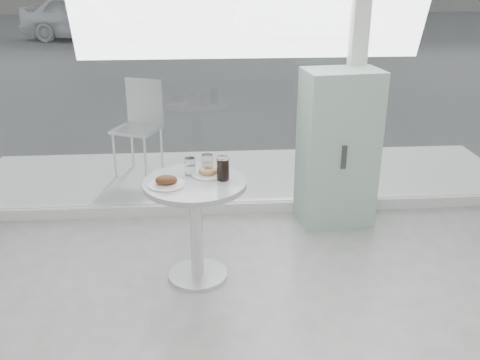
{
  "coord_description": "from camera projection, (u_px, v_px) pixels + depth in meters",
  "views": [
    {
      "loc": [
        -0.44,
        -1.53,
        2.17
      ],
      "look_at": [
        -0.2,
        1.7,
        0.85
      ],
      "focal_mm": 40.0,
      "sensor_mm": 36.0,
      "label": 1
    }
  ],
  "objects": [
    {
      "name": "patio_deck",
      "position": [
        244.0,
        177.0,
        5.77
      ],
      "size": [
        5.6,
        1.6,
        0.05
      ],
      "primitive_type": "cube",
      "color": "silver",
      "rests_on": "ground"
    },
    {
      "name": "cola_glass",
      "position": [
        223.0,
        169.0,
        3.69
      ],
      "size": [
        0.09,
        0.09,
        0.17
      ],
      "color": "white",
      "rests_on": "main_table"
    },
    {
      "name": "plate_donut",
      "position": [
        208.0,
        172.0,
        3.79
      ],
      "size": [
        0.24,
        0.24,
        0.06
      ],
      "color": "silver",
      "rests_on": "main_table"
    },
    {
      "name": "car_white",
      "position": [
        88.0,
        17.0,
        15.82
      ],
      "size": [
        4.19,
        2.5,
        1.34
      ],
      "primitive_type": "imported",
      "rotation": [
        0.0,
        0.0,
        1.32
      ],
      "color": "silver",
      "rests_on": "street"
    },
    {
      "name": "street",
      "position": [
        213.0,
        36.0,
        17.04
      ],
      "size": [
        40.0,
        24.0,
        0.0
      ],
      "primitive_type": "cube",
      "color": "#3E3E3E",
      "rests_on": "ground"
    },
    {
      "name": "mint_cabinet",
      "position": [
        338.0,
        149.0,
        4.61
      ],
      "size": [
        0.67,
        0.49,
        1.36
      ],
      "rotation": [
        0.0,
        0.0,
        0.12
      ],
      "color": "#95BEAA",
      "rests_on": "ground"
    },
    {
      "name": "main_table",
      "position": [
        196.0,
        210.0,
        3.78
      ],
      "size": [
        0.72,
        0.72,
        0.77
      ],
      "color": "silver",
      "rests_on": "ground"
    },
    {
      "name": "storefront",
      "position": [
        262.0,
        23.0,
        4.4
      ],
      "size": [
        5.0,
        0.14,
        3.0
      ],
      "color": "white",
      "rests_on": "ground"
    },
    {
      "name": "water_tumbler_a",
      "position": [
        190.0,
        167.0,
        3.79
      ],
      "size": [
        0.08,
        0.08,
        0.12
      ],
      "color": "white",
      "rests_on": "main_table"
    },
    {
      "name": "plate_fritter",
      "position": [
        167.0,
        182.0,
        3.61
      ],
      "size": [
        0.25,
        0.25,
        0.07
      ],
      "color": "silver",
      "rests_on": "main_table"
    },
    {
      "name": "room_shell",
      "position": [
        430.0,
        113.0,
        1.03
      ],
      "size": [
        6.0,
        6.0,
        6.0
      ],
      "color": "white",
      "rests_on": "ground"
    },
    {
      "name": "car_silver",
      "position": [
        310.0,
        15.0,
        15.92
      ],
      "size": [
        4.62,
        2.48,
        1.45
      ],
      "primitive_type": "imported",
      "rotation": [
        0.0,
        0.0,
        1.34
      ],
      "color": "#B4B7BC",
      "rests_on": "street"
    },
    {
      "name": "water_tumbler_b",
      "position": [
        207.0,
        164.0,
        3.84
      ],
      "size": [
        0.08,
        0.08,
        0.13
      ],
      "color": "white",
      "rests_on": "main_table"
    },
    {
      "name": "patio_chair",
      "position": [
        140.0,
        121.0,
        5.67
      ],
      "size": [
        0.56,
        0.56,
        0.99
      ],
      "rotation": [
        0.0,
        0.0,
        -0.41
      ],
      "color": "silver",
      "rests_on": "patio_deck"
    }
  ]
}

